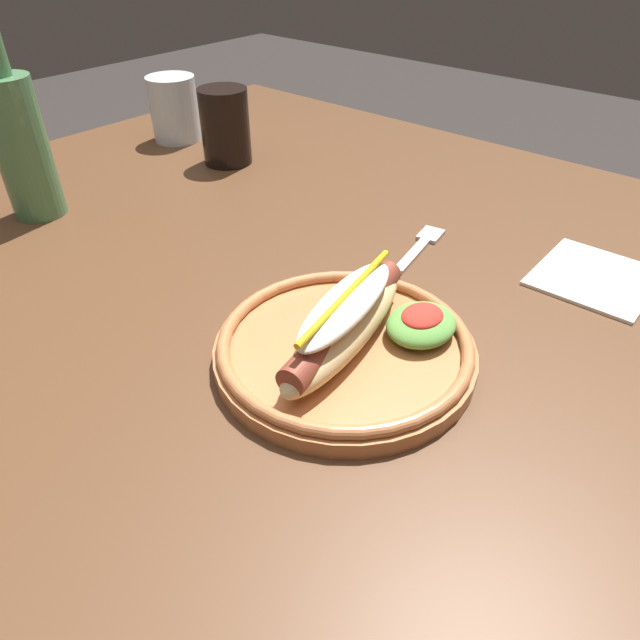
# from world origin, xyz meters

# --- Properties ---
(ground_plane) EXTENTS (8.00, 8.00, 0.00)m
(ground_plane) POSITION_xyz_m (0.00, 0.00, 0.00)
(ground_plane) COLOR #2D2826
(dining_table) EXTENTS (1.23, 1.07, 0.74)m
(dining_table) POSITION_xyz_m (0.00, 0.00, 0.65)
(dining_table) COLOR #51331E
(dining_table) RESTS_ON ground_plane
(hot_dog_plate) EXTENTS (0.24, 0.24, 0.08)m
(hot_dog_plate) POSITION_xyz_m (-0.01, -0.23, 0.76)
(hot_dog_plate) COLOR #B77042
(hot_dog_plate) RESTS_ON dining_table
(fork) EXTENTS (0.12, 0.04, 0.00)m
(fork) POSITION_xyz_m (0.22, -0.17, 0.74)
(fork) COLOR silver
(fork) RESTS_ON dining_table
(soda_cup) EXTENTS (0.08, 0.08, 0.11)m
(soda_cup) POSITION_xyz_m (0.25, 0.22, 0.80)
(soda_cup) COLOR black
(soda_cup) RESTS_ON dining_table
(water_cup) EXTENTS (0.08, 0.08, 0.11)m
(water_cup) POSITION_xyz_m (0.27, 0.37, 0.79)
(water_cup) COLOR silver
(water_cup) RESTS_ON dining_table
(glass_bottle) EXTENTS (0.07, 0.07, 0.27)m
(glass_bottle) POSITION_xyz_m (-0.04, 0.27, 0.84)
(glass_bottle) COLOR #4C7F51
(glass_bottle) RESTS_ON dining_table
(napkin) EXTENTS (0.13, 0.12, 0.00)m
(napkin) POSITION_xyz_m (0.28, -0.36, 0.74)
(napkin) COLOR white
(napkin) RESTS_ON dining_table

